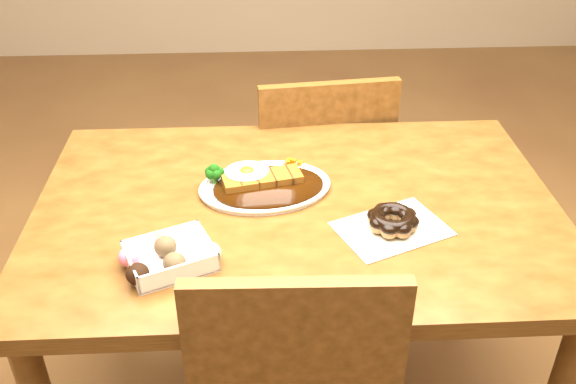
{
  "coord_description": "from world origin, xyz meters",
  "views": [
    {
      "loc": [
        -0.09,
        -1.22,
        1.57
      ],
      "look_at": [
        -0.02,
        -0.04,
        0.81
      ],
      "focal_mm": 40.0,
      "sensor_mm": 36.0,
      "label": 1
    }
  ],
  "objects_px": {
    "table": "(297,238)",
    "chair_far": "(318,181)",
    "katsu_curry_plate": "(263,184)",
    "pon_de_ring": "(393,221)",
    "donut_box": "(168,257)"
  },
  "relations": [
    {
      "from": "chair_far",
      "to": "katsu_curry_plate",
      "type": "xyz_separation_m",
      "value": [
        -0.18,
        -0.47,
        0.29
      ]
    },
    {
      "from": "donut_box",
      "to": "pon_de_ring",
      "type": "xyz_separation_m",
      "value": [
        0.47,
        0.1,
        -0.0
      ]
    },
    {
      "from": "table",
      "to": "pon_de_ring",
      "type": "relative_size",
      "value": 4.4
    },
    {
      "from": "katsu_curry_plate",
      "to": "donut_box",
      "type": "xyz_separation_m",
      "value": [
        -0.19,
        -0.28,
        0.01
      ]
    },
    {
      "from": "donut_box",
      "to": "pon_de_ring",
      "type": "bearing_deg",
      "value": 12.03
    },
    {
      "from": "donut_box",
      "to": "table",
      "type": "bearing_deg",
      "value": 37.81
    },
    {
      "from": "donut_box",
      "to": "chair_far",
      "type": "bearing_deg",
      "value": 63.36
    },
    {
      "from": "chair_far",
      "to": "pon_de_ring",
      "type": "bearing_deg",
      "value": 92.24
    },
    {
      "from": "katsu_curry_plate",
      "to": "pon_de_ring",
      "type": "xyz_separation_m",
      "value": [
        0.28,
        -0.18,
        0.01
      ]
    },
    {
      "from": "katsu_curry_plate",
      "to": "pon_de_ring",
      "type": "height_order",
      "value": "katsu_curry_plate"
    },
    {
      "from": "katsu_curry_plate",
      "to": "pon_de_ring",
      "type": "distance_m",
      "value": 0.33
    },
    {
      "from": "chair_far",
      "to": "katsu_curry_plate",
      "type": "distance_m",
      "value": 0.58
    },
    {
      "from": "table",
      "to": "katsu_curry_plate",
      "type": "bearing_deg",
      "value": 139.57
    },
    {
      "from": "table",
      "to": "chair_far",
      "type": "relative_size",
      "value": 1.38
    },
    {
      "from": "table",
      "to": "pon_de_ring",
      "type": "bearing_deg",
      "value": -29.11
    }
  ]
}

